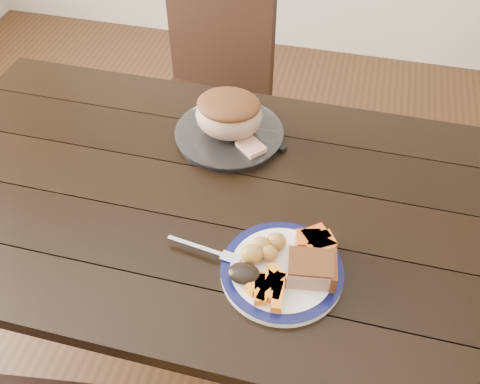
% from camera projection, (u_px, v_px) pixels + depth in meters
% --- Properties ---
extents(ground, '(4.00, 4.00, 0.00)m').
position_uv_depth(ground, '(219.00, 341.00, 1.88)').
color(ground, '#472B16').
rests_on(ground, ground).
extents(dining_table, '(1.61, 0.92, 0.75)m').
position_uv_depth(dining_table, '(212.00, 219.00, 1.41)').
color(dining_table, black).
rests_on(dining_table, ground).
extents(chair_far, '(0.49, 0.49, 0.93)m').
position_uv_depth(chair_far, '(209.00, 90.00, 2.04)').
color(chair_far, black).
rests_on(chair_far, ground).
extents(dinner_plate, '(0.27, 0.27, 0.02)m').
position_uv_depth(dinner_plate, '(282.00, 271.00, 1.17)').
color(dinner_plate, white).
rests_on(dinner_plate, dining_table).
extents(plate_rim, '(0.27, 0.27, 0.02)m').
position_uv_depth(plate_rim, '(282.00, 269.00, 1.16)').
color(plate_rim, '#0B0D3A').
rests_on(plate_rim, dinner_plate).
extents(serving_platter, '(0.29, 0.29, 0.02)m').
position_uv_depth(serving_platter, '(229.00, 135.00, 1.49)').
color(serving_platter, white).
rests_on(serving_platter, dining_table).
extents(pork_slice, '(0.11, 0.09, 0.04)m').
position_uv_depth(pork_slice, '(310.00, 269.00, 1.13)').
color(pork_slice, tan).
rests_on(pork_slice, dinner_plate).
extents(roasted_potatoes, '(0.09, 0.09, 0.04)m').
position_uv_depth(roasted_potatoes, '(263.00, 248.00, 1.17)').
color(roasted_potatoes, gold).
rests_on(roasted_potatoes, dinner_plate).
extents(carrot_batons, '(0.09, 0.11, 0.02)m').
position_uv_depth(carrot_batons, '(269.00, 287.00, 1.11)').
color(carrot_batons, orange).
rests_on(carrot_batons, dinner_plate).
extents(pumpkin_wedges, '(0.10, 0.09, 0.04)m').
position_uv_depth(pumpkin_wedges, '(316.00, 244.00, 1.18)').
color(pumpkin_wedges, orange).
rests_on(pumpkin_wedges, dinner_plate).
extents(dark_mushroom, '(0.07, 0.05, 0.03)m').
position_uv_depth(dark_mushroom, '(244.00, 273.00, 1.13)').
color(dark_mushroom, black).
rests_on(dark_mushroom, dinner_plate).
extents(fork, '(0.18, 0.04, 0.00)m').
position_uv_depth(fork, '(209.00, 251.00, 1.19)').
color(fork, silver).
rests_on(fork, dinner_plate).
extents(roast_joint, '(0.18, 0.16, 0.12)m').
position_uv_depth(roast_joint, '(229.00, 116.00, 1.44)').
color(roast_joint, tan).
rests_on(roast_joint, serving_platter).
extents(cut_slice, '(0.09, 0.09, 0.02)m').
position_uv_depth(cut_slice, '(251.00, 147.00, 1.43)').
color(cut_slice, tan).
rests_on(cut_slice, serving_platter).
extents(carving_knife, '(0.30, 0.15, 0.01)m').
position_uv_depth(carving_knife, '(255.00, 136.00, 1.49)').
color(carving_knife, silver).
rests_on(carving_knife, dining_table).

